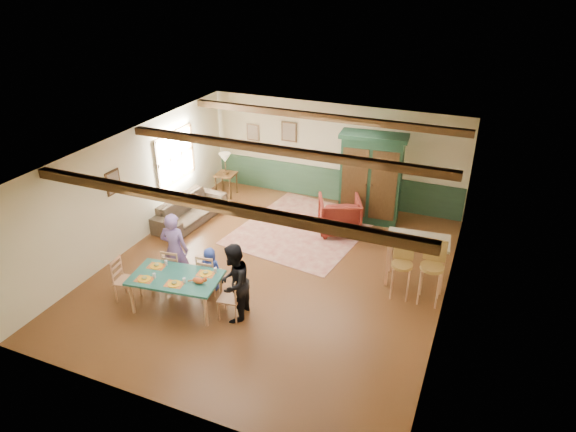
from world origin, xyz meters
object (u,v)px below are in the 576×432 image
at_px(armchair, 339,215).
at_px(bar_stool_right, 431,274).
at_px(person_man, 175,250).
at_px(cat, 198,280).
at_px(dining_chair_end_left, 126,280).
at_px(person_child, 210,269).
at_px(sofa, 190,210).
at_px(dining_table, 177,292).
at_px(dining_chair_far_left, 175,267).
at_px(end_table, 226,184).
at_px(table_lamp, 225,164).
at_px(armoire, 371,178).
at_px(counter_table, 416,261).
at_px(dining_chair_end_right, 230,297).
at_px(person_woman, 234,283).
at_px(dining_chair_far_right, 209,272).
at_px(bar_stool_left, 401,271).

xyz_separation_m(armchair, bar_stool_right, (2.48, -2.09, 0.19)).
xyz_separation_m(person_man, cat, (0.99, -0.72, -0.02)).
xyz_separation_m(dining_chair_end_left, person_child, (1.34, 0.93, 0.03)).
bearing_deg(sofa, dining_table, -146.99).
distance_m(person_child, sofa, 3.16).
relative_size(dining_table, person_man, 1.04).
bearing_deg(bar_stool_right, dining_chair_far_left, -164.61).
xyz_separation_m(end_table, table_lamp, (0.00, 0.00, 0.62)).
relative_size(armoire, counter_table, 1.86).
distance_m(dining_chair_far_left, counter_table, 4.90).
bearing_deg(dining_chair_end_right, person_woman, 90.00).
relative_size(dining_chair_far_right, counter_table, 0.72).
relative_size(armoire, table_lamp, 3.86).
height_order(table_lamp, counter_table, table_lamp).
distance_m(dining_chair_far_right, dining_chair_end_right, 0.97).
height_order(dining_chair_end_left, armchair, armchair).
distance_m(counter_table, bar_stool_left, 0.63).
xyz_separation_m(cat, table_lamp, (-2.20, 5.01, 0.16)).
relative_size(table_lamp, bar_stool_right, 0.46).
relative_size(dining_chair_end_right, sofa, 0.41).
xyz_separation_m(person_child, bar_stool_right, (4.13, 1.25, 0.17)).
bearing_deg(counter_table, person_woman, -139.24).
height_order(sofa, bar_stool_right, bar_stool_right).
bearing_deg(dining_chair_far_left, dining_chair_far_right, 180.00).
xyz_separation_m(dining_chair_end_right, person_woman, (0.09, 0.01, 0.33)).
height_order(person_man, armoire, armoire).
height_order(dining_table, bar_stool_right, bar_stool_right).
bearing_deg(sofa, dining_chair_far_left, -149.11).
bearing_deg(dining_table, armoire, 64.31).
xyz_separation_m(dining_chair_end_right, sofa, (-2.81, 3.07, -0.13)).
xyz_separation_m(dining_chair_end_left, bar_stool_left, (4.91, 2.15, 0.14)).
bearing_deg(dining_chair_end_right, end_table, -158.03).
bearing_deg(person_woman, person_man, -115.87).
bearing_deg(counter_table, person_child, -153.97).
bearing_deg(dining_chair_end_left, bar_stool_left, -73.86).
bearing_deg(dining_chair_far_right, person_child, -90.00).
bearing_deg(dining_table, person_child, 70.96).
height_order(person_woman, counter_table, person_woman).
bearing_deg(dining_table, sofa, 118.54).
xyz_separation_m(dining_table, dining_chair_end_left, (-1.06, -0.14, 0.09)).
xyz_separation_m(person_child, bar_stool_left, (3.57, 1.22, 0.11)).
height_order(person_man, bar_stool_left, person_man).
bearing_deg(end_table, armchair, -13.34).
bearing_deg(armchair, bar_stool_left, 108.60).
relative_size(dining_chair_end_left, cat, 2.64).
relative_size(dining_chair_far_left, bar_stool_left, 0.76).
bearing_deg(dining_chair_far_right, cat, 100.37).
bearing_deg(armchair, dining_table, 41.47).
xyz_separation_m(armchair, bar_stool_left, (1.93, -2.12, 0.13)).
bearing_deg(person_child, person_woman, 136.74).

